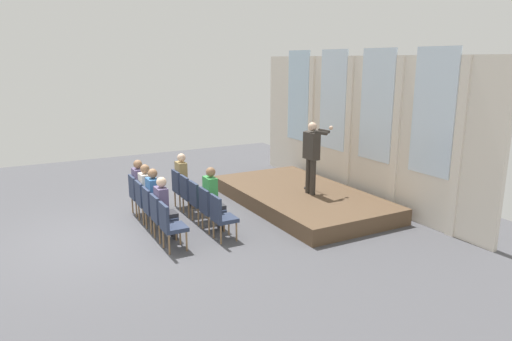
{
  "coord_description": "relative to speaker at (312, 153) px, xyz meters",
  "views": [
    {
      "loc": [
        9.19,
        -1.58,
        3.55
      ],
      "look_at": [
        0.1,
        3.36,
        1.05
      ],
      "focal_mm": 32.46,
      "sensor_mm": 36.0,
      "label": 1
    }
  ],
  "objects": [
    {
      "name": "stage_platform",
      "position": [
        -0.32,
        -0.09,
        -1.2
      ],
      "size": [
        4.79,
        2.64,
        0.37
      ],
      "primitive_type": "cube",
      "color": "brown",
      "rests_on": "ground"
    },
    {
      "name": "chair_r1_c4",
      "position": [
        0.87,
        -3.83,
        -0.85
      ],
      "size": [
        0.46,
        0.44,
        0.94
      ],
      "color": "olive",
      "rests_on": "ground"
    },
    {
      "name": "chair_r0_c1",
      "position": [
        -0.92,
        -2.78,
        -0.85
      ],
      "size": [
        0.46,
        0.44,
        0.94
      ],
      "color": "olive",
      "rests_on": "ground"
    },
    {
      "name": "audience_r1_c3",
      "position": [
        0.27,
        -3.75,
        -0.66
      ],
      "size": [
        0.36,
        0.39,
        1.3
      ],
      "color": "#2D2D33",
      "rests_on": "ground"
    },
    {
      "name": "audience_r1_c2",
      "position": [
        -0.32,
        -3.75,
        -0.64
      ],
      "size": [
        0.36,
        0.39,
        1.35
      ],
      "color": "#2D2D33",
      "rests_on": "ground"
    },
    {
      "name": "audience_r1_c0",
      "position": [
        -1.52,
        -3.75,
        -0.66
      ],
      "size": [
        0.36,
        0.39,
        1.31
      ],
      "color": "#2D2D33",
      "rests_on": "ground"
    },
    {
      "name": "chair_r1_c1",
      "position": [
        -0.92,
        -3.83,
        -0.85
      ],
      "size": [
        0.46,
        0.44,
        0.94
      ],
      "color": "olive",
      "rests_on": "ground"
    },
    {
      "name": "chair_r1_c2",
      "position": [
        -0.32,
        -3.83,
        -0.85
      ],
      "size": [
        0.46,
        0.44,
        0.94
      ],
      "color": "olive",
      "rests_on": "ground"
    },
    {
      "name": "ground_plane",
      "position": [
        -0.32,
        -4.75,
        -1.38
      ],
      "size": [
        16.35,
        16.35,
        0.0
      ],
      "primitive_type": "plane",
      "color": "#4C4C51"
    },
    {
      "name": "chair_r0_c4",
      "position": [
        0.87,
        -2.78,
        -0.85
      ],
      "size": [
        0.46,
        0.44,
        0.94
      ],
      "color": "olive",
      "rests_on": "ground"
    },
    {
      "name": "chair_r1_c3",
      "position": [
        0.27,
        -3.83,
        -0.85
      ],
      "size": [
        0.46,
        0.44,
        0.94
      ],
      "color": "olive",
      "rests_on": "ground"
    },
    {
      "name": "chair_r0_c3",
      "position": [
        0.27,
        -2.78,
        -0.85
      ],
      "size": [
        0.46,
        0.44,
        0.94
      ],
      "color": "olive",
      "rests_on": "ground"
    },
    {
      "name": "chair_r0_c2",
      "position": [
        -0.32,
        -2.78,
        -0.85
      ],
      "size": [
        0.46,
        0.44,
        0.94
      ],
      "color": "olive",
      "rests_on": "ground"
    },
    {
      "name": "speaker",
      "position": [
        0.0,
        0.0,
        0.0
      ],
      "size": [
        0.52,
        0.69,
        1.74
      ],
      "color": "#332D28",
      "rests_on": "stage_platform"
    },
    {
      "name": "mic_stand",
      "position": [
        -0.36,
        0.22,
        -0.68
      ],
      "size": [
        0.28,
        0.28,
        1.55
      ],
      "color": "black",
      "rests_on": "stage_platform"
    },
    {
      "name": "chair_r1_c0",
      "position": [
        -1.52,
        -3.83,
        -0.85
      ],
      "size": [
        0.46,
        0.44,
        0.94
      ],
      "color": "olive",
      "rests_on": "ground"
    },
    {
      "name": "rear_partition",
      "position": [
        -0.28,
        1.52,
        0.52
      ],
      "size": [
        8.39,
        0.14,
        3.8
      ],
      "color": "silver",
      "rests_on": "ground"
    },
    {
      "name": "chair_r0_c0",
      "position": [
        -1.52,
        -2.78,
        -0.85
      ],
      "size": [
        0.46,
        0.44,
        0.94
      ],
      "color": "olive",
      "rests_on": "ground"
    },
    {
      "name": "audience_r0_c3",
      "position": [
        0.27,
        -2.7,
        -0.62
      ],
      "size": [
        0.36,
        0.39,
        1.38
      ],
      "color": "#2D2D33",
      "rests_on": "ground"
    },
    {
      "name": "audience_r1_c1",
      "position": [
        -0.92,
        -3.75,
        -0.65
      ],
      "size": [
        0.36,
        0.39,
        1.32
      ],
      "color": "#2D2D33",
      "rests_on": "ground"
    },
    {
      "name": "audience_r0_c0",
      "position": [
        -1.52,
        -2.7,
        -0.63
      ],
      "size": [
        0.36,
        0.39,
        1.35
      ],
      "color": "#2D2D33",
      "rests_on": "ground"
    }
  ]
}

